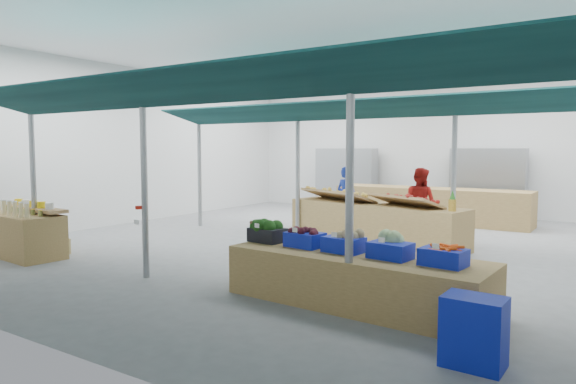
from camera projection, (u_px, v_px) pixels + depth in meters
name	position (u px, v px, depth m)	size (l,w,h in m)	color
floor	(325.00, 244.00, 10.84)	(13.00, 13.00, 0.00)	slate
hall	(356.00, 121.00, 11.82)	(13.00, 13.00, 13.00)	silver
pole_grid	(315.00, 160.00, 8.81)	(10.00, 4.60, 3.00)	gray
awnings	(316.00, 103.00, 8.73)	(9.50, 7.08, 0.30)	black
back_shelving_left	(346.00, 179.00, 17.13)	(2.00, 0.50, 2.00)	#B23F33
back_shelving_right	(487.00, 184.00, 14.70)	(2.00, 0.50, 2.00)	#B23F33
bottle_shelf	(25.00, 233.00, 9.58)	(1.87, 1.24, 1.08)	olive
veg_counter	(356.00, 279.00, 6.61)	(3.40, 1.13, 0.66)	olive
fruit_counter	(375.00, 223.00, 10.90)	(3.97, 0.95, 0.85)	olive
far_counter	(430.00, 205.00, 14.07)	(5.24, 1.05, 0.94)	olive
crate_stack	(474.00, 332.00, 4.71)	(0.55, 0.38, 0.66)	#0F1FAB
vendor_left	(347.00, 199.00, 12.44)	(0.58, 0.38, 1.59)	#172D9A
vendor_right	(419.00, 203.00, 11.46)	(0.77, 0.60, 1.59)	maroon
crate_broccoli	(267.00, 231.00, 7.43)	(0.54, 0.43, 0.35)	black
crate_beets	(305.00, 237.00, 7.04)	(0.54, 0.43, 0.29)	#0F1FAB
crate_celeriac	(344.00, 241.00, 6.68)	(0.54, 0.43, 0.31)	#0F1FAB
crate_cabbage	(390.00, 246.00, 6.29)	(0.54, 0.43, 0.35)	#0F1FAB
crate_carrots	(443.00, 256.00, 5.90)	(0.54, 0.43, 0.29)	#0F1FAB
sparrow	(254.00, 225.00, 7.42)	(0.12, 0.09, 0.11)	brown
pole_ribbon	(139.00, 209.00, 7.93)	(0.12, 0.12, 0.28)	red
apple_heap_yellow	(337.00, 193.00, 11.44)	(2.02, 1.40, 0.27)	#997247
apple_heap_red	(406.00, 199.00, 10.22)	(1.65, 1.24, 0.27)	#997247
pineapple	(452.00, 201.00, 9.52)	(0.14, 0.14, 0.39)	#8C6019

